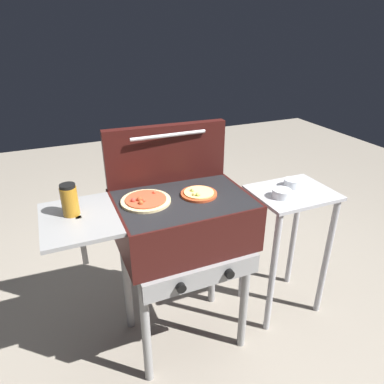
{
  "coord_description": "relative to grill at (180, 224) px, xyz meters",
  "views": [
    {
      "loc": [
        -0.54,
        -1.38,
        1.65
      ],
      "look_at": [
        0.05,
        0.0,
        0.92
      ],
      "focal_mm": 32.59,
      "sensor_mm": 36.0,
      "label": 1
    }
  ],
  "objects": [
    {
      "name": "pizza_cheese",
      "position": [
        0.1,
        -0.0,
        0.15
      ],
      "size": [
        0.18,
        0.18,
        0.03
      ],
      "color": "#C64723",
      "rests_on": "grill"
    },
    {
      "name": "topping_bowl_near",
      "position": [
        0.71,
        0.06,
        0.07
      ],
      "size": [
        0.1,
        0.1,
        0.04
      ],
      "color": "silver",
      "rests_on": "prep_table"
    },
    {
      "name": "pizza_pepperoni",
      "position": [
        -0.16,
        0.03,
        0.15
      ],
      "size": [
        0.23,
        0.23,
        0.04
      ],
      "color": "beige",
      "rests_on": "grill"
    },
    {
      "name": "topping_bowl_far",
      "position": [
        0.57,
        -0.03,
        0.07
      ],
      "size": [
        0.1,
        0.1,
        0.04
      ],
      "color": "silver",
      "rests_on": "prep_table"
    },
    {
      "name": "grill_lid_open",
      "position": [
        0.01,
        0.22,
        0.3
      ],
      "size": [
        0.63,
        0.09,
        0.3
      ],
      "color": "#38110F",
      "rests_on": "grill"
    },
    {
      "name": "grill",
      "position": [
        0.0,
        0.0,
        0.0
      ],
      "size": [
        0.96,
        0.53,
        0.9
      ],
      "color": "#38110F",
      "rests_on": "ground_plane"
    },
    {
      "name": "sauce_jar",
      "position": [
        -0.49,
        0.04,
        0.21
      ],
      "size": [
        0.07,
        0.07,
        0.14
      ],
      "color": "#B77A1E",
      "rests_on": "grill"
    },
    {
      "name": "ground_plane",
      "position": [
        0.01,
        0.0,
        -0.76
      ],
      "size": [
        8.0,
        8.0,
        0.0
      ],
      "primitive_type": "plane",
      "color": "gray"
    },
    {
      "name": "prep_table",
      "position": [
        0.67,
        0.0,
        -0.18
      ],
      "size": [
        0.44,
        0.36,
        0.81
      ],
      "color": "#B2B2B7",
      "rests_on": "ground_plane"
    }
  ]
}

